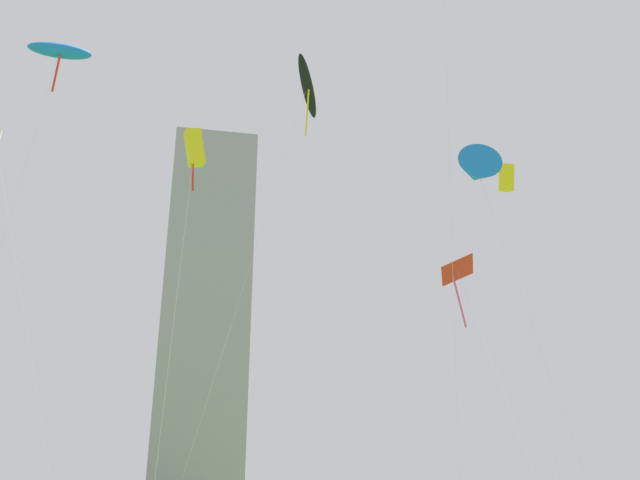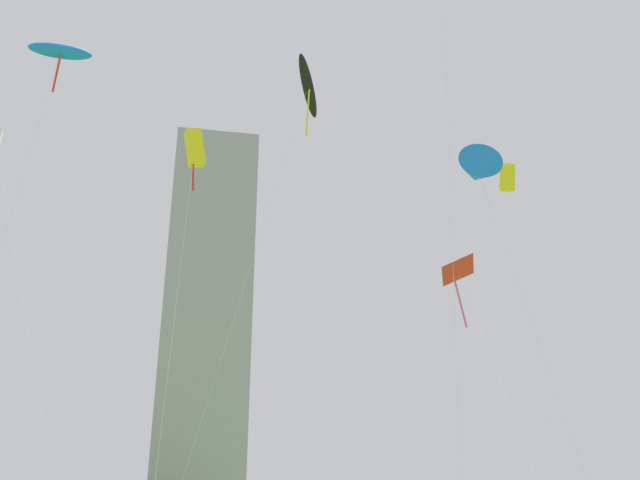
# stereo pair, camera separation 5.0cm
# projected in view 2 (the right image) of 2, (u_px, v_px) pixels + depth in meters

# --- Properties ---
(kite_flying_0) EXTENTS (3.53, 4.99, 19.90)m
(kite_flying_0) POSITION_uv_depth(u_px,v_px,m) (478.00, 170.00, 35.68)
(kite_flying_0) COLOR silver
(kite_flying_0) RESTS_ON ground
(kite_flying_1) EXTENTS (3.98, 3.14, 23.19)m
(kite_flying_1) POSITION_uv_depth(u_px,v_px,m) (60.00, 52.00, 33.36)
(kite_flying_1) COLOR silver
(kite_flying_1) RESTS_ON ground
(kite_flying_2) EXTENTS (5.47, 8.82, 26.56)m
(kite_flying_2) POSITION_uv_depth(u_px,v_px,m) (507.00, 178.00, 51.32)
(kite_flying_2) COLOR silver
(kite_flying_2) RESTS_ON ground
(kite_flying_3) EXTENTS (1.69, 3.65, 18.18)m
(kite_flying_3) POSITION_uv_depth(u_px,v_px,m) (195.00, 149.00, 30.84)
(kite_flying_3) COLOR silver
(kite_flying_3) RESTS_ON ground
(kite_flying_4) EXTENTS (2.90, 9.64, 14.47)m
(kite_flying_4) POSITION_uv_depth(u_px,v_px,m) (458.00, 274.00, 35.71)
(kite_flying_4) COLOR silver
(kite_flying_4) RESTS_ON ground
(kite_flying_7) EXTENTS (8.97, 4.24, 29.11)m
(kite_flying_7) POSITION_uv_depth(u_px,v_px,m) (308.00, 87.00, 44.80)
(kite_flying_7) COLOR silver
(kite_flying_7) RESTS_ON ground
(distant_highrise_0) EXTENTS (21.79, 18.75, 89.62)m
(distant_highrise_0) POSITION_uv_depth(u_px,v_px,m) (206.00, 322.00, 158.69)
(distant_highrise_0) COLOR #939399
(distant_highrise_0) RESTS_ON ground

